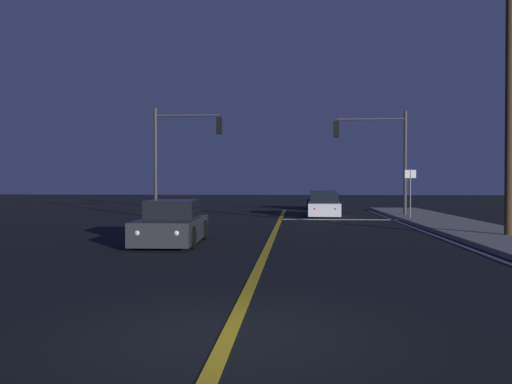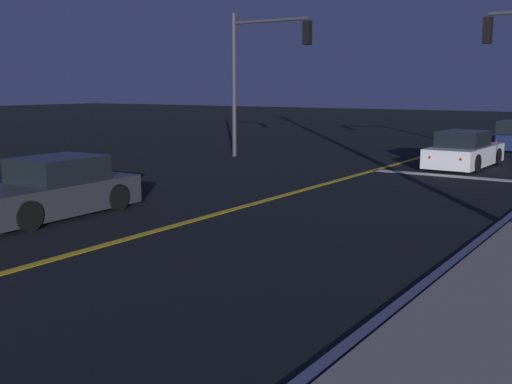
% 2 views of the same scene
% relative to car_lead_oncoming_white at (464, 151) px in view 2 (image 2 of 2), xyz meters
% --- Properties ---
extents(lane_line_center, '(0.20, 38.84, 0.01)m').
position_rel_car_lead_oncoming_white_xyz_m(lane_line_center, '(-2.37, -12.58, -0.58)').
color(lane_line_center, gold).
rests_on(lane_line_center, ground).
extents(lane_line_edge_right, '(0.16, 38.84, 0.01)m').
position_rel_car_lead_oncoming_white_xyz_m(lane_line_edge_right, '(3.36, -12.58, -0.58)').
color(lane_line_edge_right, silver).
rests_on(lane_line_edge_right, ground).
extents(stop_bar, '(5.98, 0.50, 0.01)m').
position_rel_car_lead_oncoming_white_xyz_m(stop_bar, '(0.62, -2.66, -0.58)').
color(stop_bar, silver).
rests_on(stop_bar, ground).
extents(car_lead_oncoming_white, '(1.92, 4.45, 1.34)m').
position_rel_car_lead_oncoming_white_xyz_m(car_lead_oncoming_white, '(0.00, 0.00, 0.00)').
color(car_lead_oncoming_white, silver).
rests_on(car_lead_oncoming_white, ground).
extents(car_far_approaching_charcoal, '(1.95, 4.22, 1.34)m').
position_rel_car_lead_oncoming_white_xyz_m(car_far_approaching_charcoal, '(-5.37, -14.10, -0.00)').
color(car_far_approaching_charcoal, '#2D2D33').
rests_on(car_far_approaching_charcoal, ground).
extents(traffic_signal_far_left, '(3.69, 0.28, 5.91)m').
position_rel_car_lead_oncoming_white_xyz_m(traffic_signal_far_left, '(-7.86, -1.76, 3.34)').
color(traffic_signal_far_left, '#38383D').
rests_on(traffic_signal_far_left, ground).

